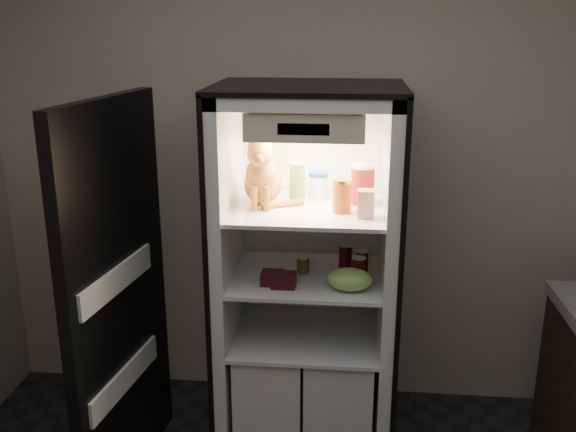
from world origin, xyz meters
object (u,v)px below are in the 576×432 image
(pepper_jar, at_px, (363,184))
(cream_carton, at_px, (366,204))
(parmesan_shaker, at_px, (297,183))
(grape_bag, at_px, (350,279))
(tabby_cat, at_px, (262,178))
(mayo_tub, at_px, (318,185))
(soda_can_a, at_px, (345,256))
(berry_box_left, at_px, (273,278))
(berry_box_right, at_px, (284,280))
(refrigerator, at_px, (307,296))
(salsa_jar, at_px, (342,196))
(soda_can_b, at_px, (362,262))
(condiment_jar, at_px, (303,264))
(soda_can_c, at_px, (359,269))

(pepper_jar, height_order, cream_carton, pepper_jar)
(parmesan_shaker, xyz_separation_m, grape_bag, (0.27, -0.24, -0.40))
(tabby_cat, relative_size, cream_carton, 2.84)
(mayo_tub, height_order, grape_bag, mayo_tub)
(pepper_jar, bearing_deg, cream_carton, -86.84)
(soda_can_a, bearing_deg, pepper_jar, -10.36)
(cream_carton, xyz_separation_m, berry_box_left, (-0.43, 0.01, -0.39))
(tabby_cat, relative_size, parmesan_shaker, 1.81)
(parmesan_shaker, relative_size, cream_carton, 1.56)
(mayo_tub, height_order, soda_can_a, mayo_tub)
(tabby_cat, height_order, cream_carton, tabby_cat)
(parmesan_shaker, relative_size, berry_box_left, 1.84)
(tabby_cat, height_order, pepper_jar, tabby_cat)
(tabby_cat, relative_size, berry_box_right, 3.19)
(refrigerator, bearing_deg, berry_box_left, -129.59)
(refrigerator, bearing_deg, salsa_jar, -36.81)
(grape_bag, bearing_deg, soda_can_b, 75.17)
(soda_can_b, bearing_deg, condiment_jar, -174.20)
(parmesan_shaker, height_order, pepper_jar, parmesan_shaker)
(salsa_jar, height_order, soda_can_c, salsa_jar)
(pepper_jar, distance_m, soda_can_c, 0.42)
(refrigerator, height_order, condiment_jar, refrigerator)
(tabby_cat, xyz_separation_m, parmesan_shaker, (0.17, 0.04, -0.04))
(cream_carton, bearing_deg, salsa_jar, 146.81)
(parmesan_shaker, height_order, soda_can_b, parmesan_shaker)
(refrigerator, bearing_deg, condiment_jar, -119.90)
(berry_box_left, bearing_deg, refrigerator, 50.41)
(berry_box_right, bearing_deg, parmesan_shaker, 78.84)
(refrigerator, bearing_deg, soda_can_a, 13.53)
(parmesan_shaker, height_order, cream_carton, parmesan_shaker)
(condiment_jar, relative_size, berry_box_left, 0.79)
(parmesan_shaker, bearing_deg, cream_carton, -31.02)
(mayo_tub, distance_m, grape_bag, 0.53)
(tabby_cat, height_order, condiment_jar, tabby_cat)
(pepper_jar, bearing_deg, condiment_jar, -166.35)
(tabby_cat, bearing_deg, cream_carton, -21.02)
(condiment_jar, bearing_deg, grape_bag, -39.88)
(refrigerator, relative_size, soda_can_c, 15.19)
(pepper_jar, xyz_separation_m, soda_can_c, (-0.01, -0.16, -0.39))
(condiment_jar, bearing_deg, pepper_jar, 13.65)
(refrigerator, height_order, tabby_cat, refrigerator)
(cream_carton, relative_size, soda_can_a, 1.04)
(parmesan_shaker, height_order, mayo_tub, parmesan_shaker)
(tabby_cat, relative_size, grape_bag, 1.73)
(salsa_jar, height_order, pepper_jar, pepper_jar)
(refrigerator, height_order, soda_can_b, refrigerator)
(tabby_cat, bearing_deg, parmesan_shaker, 10.98)
(refrigerator, xyz_separation_m, soda_can_b, (0.27, -0.01, 0.21))
(grape_bag, bearing_deg, tabby_cat, 156.02)
(berry_box_left, bearing_deg, tabby_cat, 113.73)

